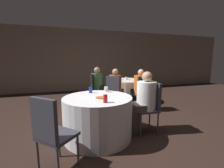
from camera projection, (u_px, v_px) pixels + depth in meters
ground_plane at (110, 133)px, 2.89m from camera, size 16.00×16.00×0.00m
wall_back at (82, 60)px, 6.91m from camera, size 16.00×0.06×2.80m
table_near at (98, 117)px, 2.70m from camera, size 1.22×1.22×0.74m
table_far at (126, 91)px, 5.11m from camera, size 1.30×1.30×0.74m
chair_near_southwest at (51, 129)px, 1.77m from camera, size 0.57×0.57×0.97m
chair_near_east at (151, 103)px, 2.89m from camera, size 0.44×0.44×0.97m
chair_far_west at (94, 86)px, 4.90m from camera, size 0.45×0.45×0.97m
chair_far_southwest at (114, 90)px, 4.11m from camera, size 0.56×0.56×0.97m
chair_far_south at (142, 91)px, 4.09m from camera, size 0.41×0.42×0.97m
person_green_jacket at (99, 85)px, 4.92m from camera, size 0.50×0.35×1.18m
person_white_shirt at (143, 101)px, 2.85m from camera, size 0.52×0.38×1.18m
person_orange_shirt at (139, 89)px, 4.23m from camera, size 0.37×0.53×1.15m
person_floral_shirt at (116, 89)px, 4.26m from camera, size 0.47×0.48×1.16m
pizza_plate_near at (101, 98)px, 2.55m from camera, size 0.23×0.23×0.02m
soda_can_red at (105, 99)px, 2.28m from camera, size 0.07×0.07×0.12m
soda_can_blue at (91, 90)px, 2.97m from camera, size 0.07×0.07×0.12m
cup_near at (106, 89)px, 3.06m from camera, size 0.08×0.08×0.11m
bottle_far at (116, 76)px, 5.12m from camera, size 0.09×0.09×0.25m
cup_far at (126, 78)px, 5.11m from camera, size 0.08×0.08×0.09m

